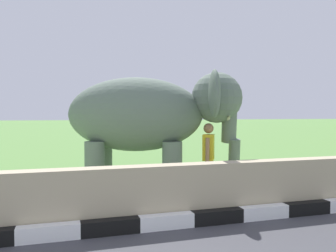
{
  "coord_description": "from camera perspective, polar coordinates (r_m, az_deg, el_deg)",
  "views": [
    {
      "loc": [
        -0.59,
        -1.42,
        1.86
      ],
      "look_at": [
        1.63,
        5.83,
        1.6
      ],
      "focal_mm": 36.96,
      "sensor_mm": 36.0,
      "label": 1
    }
  ],
  "objects": [
    {
      "name": "elephant",
      "position": [
        7.97,
        -2.75,
        1.67
      ],
      "size": [
        4.08,
        2.99,
        2.82
      ],
      "color": "slate",
      "rests_on": "ground_plane"
    },
    {
      "name": "barrier_parapet",
      "position": [
        6.31,
        7.79,
        -10.5
      ],
      "size": [
        28.0,
        0.36,
        1.0
      ],
      "primitive_type": "cube",
      "color": "tan",
      "rests_on": "ground_plane"
    },
    {
      "name": "person_handler",
      "position": [
        7.91,
        6.69,
        -4.83
      ],
      "size": [
        0.4,
        0.61,
        1.66
      ],
      "color": "navy",
      "rests_on": "ground_plane"
    },
    {
      "name": "striped_curb",
      "position": [
        5.57,
        -14.26,
        -16.28
      ],
      "size": [
        16.2,
        0.2,
        0.24
      ],
      "color": "white",
      "rests_on": "ground_plane"
    }
  ]
}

